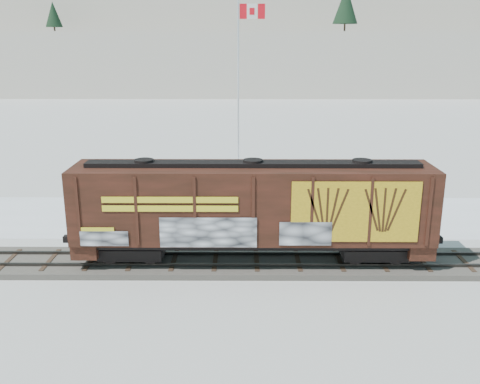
{
  "coord_description": "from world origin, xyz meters",
  "views": [
    {
      "loc": [
        1.34,
        -23.93,
        10.57
      ],
      "look_at": [
        1.18,
        3.0,
        2.86
      ],
      "focal_mm": 40.0,
      "sensor_mm": 36.0,
      "label": 1
    }
  ],
  "objects_px": {
    "car_white": "(203,214)",
    "hopper_railcar": "(253,206)",
    "flagpole": "(240,120)",
    "car_silver": "(189,199)",
    "car_dark": "(371,216)"
  },
  "relations": [
    {
      "from": "car_silver",
      "to": "flagpole",
      "type": "bearing_deg",
      "value": -21.09
    },
    {
      "from": "flagpole",
      "to": "car_white",
      "type": "relative_size",
      "value": 2.84
    },
    {
      "from": "hopper_railcar",
      "to": "flagpole",
      "type": "height_order",
      "value": "flagpole"
    },
    {
      "from": "flagpole",
      "to": "car_silver",
      "type": "bearing_deg",
      "value": -117.05
    },
    {
      "from": "flagpole",
      "to": "car_silver",
      "type": "distance_m",
      "value": 8.09
    },
    {
      "from": "car_white",
      "to": "car_dark",
      "type": "xyz_separation_m",
      "value": [
        9.8,
        0.21,
        -0.15
      ]
    },
    {
      "from": "flagpole",
      "to": "car_white",
      "type": "bearing_deg",
      "value": -102.83
    },
    {
      "from": "flagpole",
      "to": "hopper_railcar",
      "type": "bearing_deg",
      "value": -87.22
    },
    {
      "from": "hopper_railcar",
      "to": "car_white",
      "type": "xyz_separation_m",
      "value": [
        -2.78,
        5.56,
        -2.25
      ]
    },
    {
      "from": "car_white",
      "to": "hopper_railcar",
      "type": "bearing_deg",
      "value": -158.21
    },
    {
      "from": "car_silver",
      "to": "car_dark",
      "type": "bearing_deg",
      "value": -97.92
    },
    {
      "from": "hopper_railcar",
      "to": "flagpole",
      "type": "relative_size",
      "value": 1.27
    },
    {
      "from": "hopper_railcar",
      "to": "car_white",
      "type": "distance_m",
      "value": 6.61
    },
    {
      "from": "car_white",
      "to": "car_silver",
      "type": "bearing_deg",
      "value": 15.83
    },
    {
      "from": "hopper_railcar",
      "to": "car_dark",
      "type": "bearing_deg",
      "value": 39.41
    }
  ]
}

